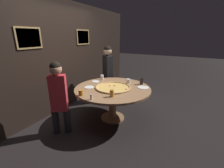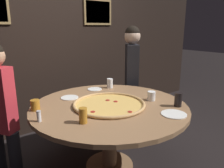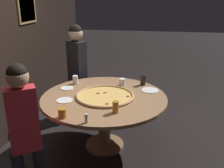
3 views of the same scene
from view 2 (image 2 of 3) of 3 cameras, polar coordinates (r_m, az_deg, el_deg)
The scene contains 15 objects.
ground_plane at distance 2.62m, azimuth -0.63°, elevation -20.79°, with size 24.00×24.00×0.00m, color black.
back_wall at distance 3.37m, azimuth -15.51°, elevation 10.52°, with size 6.40×0.08×2.60m.
dining_table at distance 2.32m, azimuth -0.67°, elevation -8.36°, with size 1.60×1.60×0.74m.
giant_pizza at distance 2.24m, azimuth -0.76°, elevation -5.27°, with size 0.74×0.74×0.03m.
drink_cup_front_edge at distance 2.30m, azimuth 16.89°, elevation -3.93°, with size 0.07×0.07×0.14m, color black.
drink_cup_far_left at distance 2.42m, azimuth 10.24°, elevation -3.07°, with size 0.09×0.09×0.10m, color white.
drink_cup_far_right at distance 2.23m, azimuth -19.42°, elevation -5.23°, with size 0.09×0.09×0.10m, color #BC7A23.
drink_cup_near_right at distance 1.85m, azimuth -7.57°, elevation -8.16°, with size 0.07×0.07×0.13m, color #BC7A23.
drink_cup_by_shaker at distance 2.86m, azimuth -0.56°, elevation 0.18°, with size 0.08×0.08×0.12m, color white.
white_plate_right_side at distance 2.81m, azimuth -4.54°, elevation -1.35°, with size 0.18×0.18×0.01m, color white.
white_plate_near_front at distance 2.52m, azimuth -11.00°, elevation -3.50°, with size 0.20×0.20×0.01m, color white.
white_plate_beside_cup at distance 2.10m, azimuth 15.84°, elevation -7.57°, with size 0.23×0.23×0.01m, color white.
condiment_shaker at distance 1.96m, azimuth -18.55°, elevation -7.96°, with size 0.04×0.04×0.10m.
diner_centre_back at distance 3.26m, azimuth 5.13°, elevation 3.18°, with size 0.34×0.39×1.54m.
diner_side_left at distance 2.46m, azimuth -27.24°, elevation -4.36°, with size 0.30×0.36×1.38m.
Camera 2 is at (-1.28, -1.70, 1.52)m, focal length 35.00 mm.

